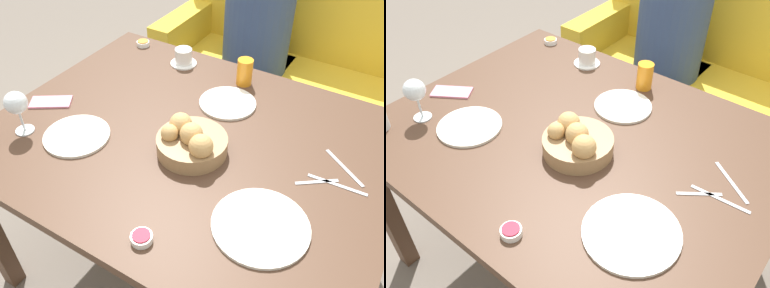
# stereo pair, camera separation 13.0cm
# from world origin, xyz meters

# --- Properties ---
(ground_plane) EXTENTS (10.00, 10.00, 0.00)m
(ground_plane) POSITION_xyz_m (0.00, 0.00, 0.00)
(ground_plane) COLOR #6B6056
(dining_table) EXTENTS (1.34, 1.05, 0.75)m
(dining_table) POSITION_xyz_m (0.00, 0.00, 0.66)
(dining_table) COLOR #4C3323
(dining_table) RESTS_ON ground_plane
(couch) EXTENTS (1.61, 0.70, 0.89)m
(couch) POSITION_xyz_m (0.03, 1.20, 0.32)
(couch) COLOR gold
(couch) RESTS_ON ground_plane
(seated_person) EXTENTS (0.36, 0.47, 1.28)m
(seated_person) POSITION_xyz_m (-0.21, 1.05, 0.54)
(seated_person) COLOR #23232D
(seated_person) RESTS_ON ground_plane
(bread_basket) EXTENTS (0.23, 0.23, 0.12)m
(bread_basket) POSITION_xyz_m (0.04, -0.06, 0.80)
(bread_basket) COLOR #99754C
(bread_basket) RESTS_ON dining_table
(plate_near_left) EXTENTS (0.22, 0.22, 0.01)m
(plate_near_left) POSITION_xyz_m (-0.32, -0.20, 0.76)
(plate_near_left) COLOR silver
(plate_near_left) RESTS_ON dining_table
(plate_near_right) EXTENTS (0.27, 0.27, 0.01)m
(plate_near_right) POSITION_xyz_m (0.36, -0.22, 0.76)
(plate_near_right) COLOR silver
(plate_near_right) RESTS_ON dining_table
(plate_far_center) EXTENTS (0.21, 0.21, 0.01)m
(plate_far_center) POSITION_xyz_m (0.02, 0.24, 0.76)
(plate_far_center) COLOR silver
(plate_far_center) RESTS_ON dining_table
(juice_glass) EXTENTS (0.06, 0.06, 0.11)m
(juice_glass) POSITION_xyz_m (0.01, 0.40, 0.81)
(juice_glass) COLOR orange
(juice_glass) RESTS_ON dining_table
(wine_glass) EXTENTS (0.08, 0.08, 0.16)m
(wine_glass) POSITION_xyz_m (-0.50, -0.27, 0.87)
(wine_glass) COLOR silver
(wine_glass) RESTS_ON dining_table
(coffee_cup) EXTENTS (0.11, 0.11, 0.07)m
(coffee_cup) POSITION_xyz_m (-0.28, 0.40, 0.79)
(coffee_cup) COLOR white
(coffee_cup) RESTS_ON dining_table
(jam_bowl_berry) EXTENTS (0.06, 0.06, 0.02)m
(jam_bowl_berry) POSITION_xyz_m (0.11, -0.42, 0.77)
(jam_bowl_berry) COLOR white
(jam_bowl_berry) RESTS_ON dining_table
(jam_bowl_honey) EXTENTS (0.06, 0.06, 0.02)m
(jam_bowl_honey) POSITION_xyz_m (-0.52, 0.45, 0.77)
(jam_bowl_honey) COLOR white
(jam_bowl_honey) RESTS_ON dining_table
(fork_silver) EXTENTS (0.18, 0.02, 0.00)m
(fork_silver) POSITION_xyz_m (0.49, 0.04, 0.76)
(fork_silver) COLOR #B7B7BC
(fork_silver) RESTS_ON dining_table
(knife_silver) EXTENTS (0.15, 0.11, 0.00)m
(knife_silver) POSITION_xyz_m (0.49, 0.12, 0.76)
(knife_silver) COLOR #B7B7BC
(knife_silver) RESTS_ON dining_table
(spoon_coffee) EXTENTS (0.11, 0.09, 0.00)m
(spoon_coffee) POSITION_xyz_m (0.44, 0.02, 0.76)
(spoon_coffee) COLOR #B7B7BC
(spoon_coffee) RESTS_ON dining_table
(cell_phone) EXTENTS (0.17, 0.14, 0.01)m
(cell_phone) POSITION_xyz_m (-0.55, -0.10, 0.76)
(cell_phone) COLOR pink
(cell_phone) RESTS_ON dining_table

